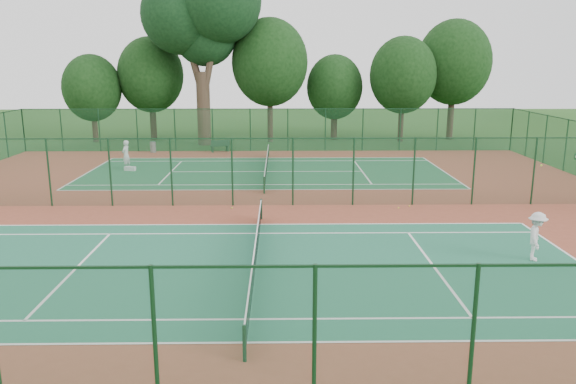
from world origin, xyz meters
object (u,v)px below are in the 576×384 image
Objects in this scene: player_far at (126,155)px; big_tree at (202,14)px; trash_bin at (153,147)px; bench at (220,146)px; player_near at (537,236)px; kit_bag at (130,169)px.

big_tree is (3.97, 11.73, 10.17)m from player_far.
trash_bin is 0.52× the size of bench.
player_near is 0.93× the size of player_far.
player_near is 0.12× the size of big_tree.
bench is 11.64m from big_tree.
big_tree is (-15.99, 30.26, 10.23)m from player_near.
big_tree is at bearing 51.07° from player_near.
bench is (-14.30, 25.88, -0.42)m from player_near.
trash_bin is at bearing 104.90° from kit_bag.
bench reaches higher than kit_bag.
bench is at bearing -68.89° from big_tree.
kit_bag is at bearing 46.97° from player_far.
player_near is 35.72m from big_tree.
kit_bag is 0.05× the size of big_tree.
player_far is at bearing -149.96° from bench.
trash_bin is (-19.72, 25.73, -0.49)m from player_near.
bench is 9.63m from kit_bag.
trash_bin is 1.15× the size of kit_bag.
kit_bag is (0.17, -7.91, -0.29)m from trash_bin.
trash_bin is at bearing -129.45° from big_tree.
player_far reaches higher than bench.
kit_bag is at bearing -145.46° from bench.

